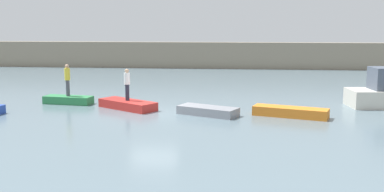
% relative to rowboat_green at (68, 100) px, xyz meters
% --- Properties ---
extents(ground_plane, '(120.00, 120.00, 0.00)m').
position_rel_rowboat_green_xyz_m(ground_plane, '(5.56, -2.44, -0.23)').
color(ground_plane, slate).
extents(embankment_wall, '(80.00, 1.20, 2.76)m').
position_rel_rowboat_green_xyz_m(embankment_wall, '(5.56, 22.73, 1.15)').
color(embankment_wall, gray).
rests_on(embankment_wall, ground_plane).
extents(rowboat_green, '(2.96, 1.34, 0.46)m').
position_rel_rowboat_green_xyz_m(rowboat_green, '(0.00, 0.00, 0.00)').
color(rowboat_green, '#2D7F47').
rests_on(rowboat_green, ground_plane).
extents(rowboat_red, '(3.63, 2.99, 0.47)m').
position_rel_rowboat_green_xyz_m(rowboat_red, '(3.88, -1.24, 0.01)').
color(rowboat_red, red).
rests_on(rowboat_red, ground_plane).
extents(rowboat_grey, '(3.33, 2.38, 0.44)m').
position_rel_rowboat_green_xyz_m(rowboat_grey, '(8.43, -2.51, -0.01)').
color(rowboat_grey, gray).
rests_on(rowboat_grey, ground_plane).
extents(rowboat_orange, '(3.87, 2.14, 0.49)m').
position_rel_rowboat_green_xyz_m(rowboat_orange, '(12.62, -2.52, 0.01)').
color(rowboat_orange, orange).
rests_on(rowboat_orange, ground_plane).
extents(person_white_shirt, '(0.32, 0.32, 1.76)m').
position_rel_rowboat_green_xyz_m(person_white_shirt, '(3.88, -1.24, 1.22)').
color(person_white_shirt, '#232838').
rests_on(person_white_shirt, rowboat_red).
extents(person_yellow_shirt, '(0.32, 0.32, 1.88)m').
position_rel_rowboat_green_xyz_m(person_yellow_shirt, '(0.00, 0.00, 1.28)').
color(person_yellow_shirt, '#4C4C56').
rests_on(person_yellow_shirt, rowboat_green).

